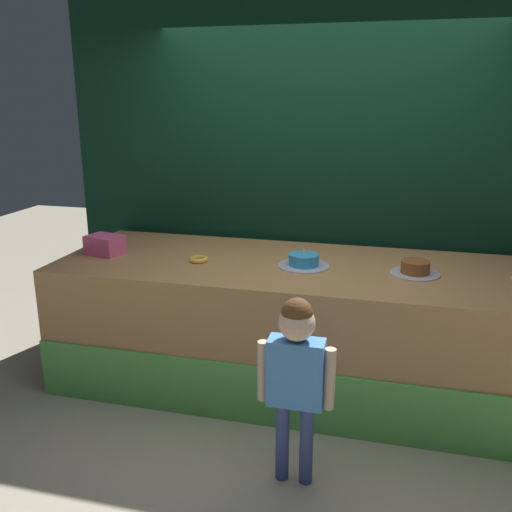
{
  "coord_description": "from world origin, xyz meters",
  "views": [
    {
      "loc": [
        0.57,
        -2.98,
        2.0
      ],
      "look_at": [
        -0.28,
        0.35,
        1.0
      ],
      "focal_mm": 38.77,
      "sensor_mm": 36.0,
      "label": 1
    }
  ],
  "objects": [
    {
      "name": "child_figure",
      "position": [
        0.14,
        -0.47,
        0.68
      ],
      "size": [
        0.4,
        0.19,
        1.05
      ],
      "color": "#3F4C8C",
      "rests_on": "ground_plane"
    },
    {
      "name": "donut",
      "position": [
        -0.73,
        0.48,
        0.91
      ],
      "size": [
        0.13,
        0.13,
        0.03
      ],
      "primitive_type": "torus",
      "color": "#F2BF4C",
      "rests_on": "stage_platform"
    },
    {
      "name": "ground_plane",
      "position": [
        0.0,
        0.0,
        0.0
      ],
      "size": [
        12.0,
        12.0,
        0.0
      ],
      "primitive_type": "plane",
      "color": "#ADA38E"
    },
    {
      "name": "cake_center",
      "position": [
        0.73,
        0.56,
        0.93
      ],
      "size": [
        0.32,
        0.32,
        0.09
      ],
      "color": "silver",
      "rests_on": "stage_platform"
    },
    {
      "name": "stage_platform",
      "position": [
        0.0,
        0.59,
        0.45
      ],
      "size": [
        3.41,
        1.2,
        0.89
      ],
      "color": "#B27F4C",
      "rests_on": "ground_plane"
    },
    {
      "name": "cake_left",
      "position": [
        0.0,
        0.55,
        0.93
      ],
      "size": [
        0.35,
        0.35,
        0.14
      ],
      "color": "silver",
      "rests_on": "stage_platform"
    },
    {
      "name": "curtain_backdrop",
      "position": [
        0.0,
        1.28,
        1.41
      ],
      "size": [
        4.08,
        0.08,
        2.82
      ],
      "primitive_type": "cube",
      "color": "black",
      "rests_on": "ground_plane"
    },
    {
      "name": "pink_box",
      "position": [
        -1.45,
        0.49,
        0.96
      ],
      "size": [
        0.28,
        0.23,
        0.14
      ],
      "primitive_type": "cube",
      "rotation": [
        0.0,
        0.0,
        -0.23
      ],
      "color": "#F45A99",
      "rests_on": "stage_platform"
    }
  ]
}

